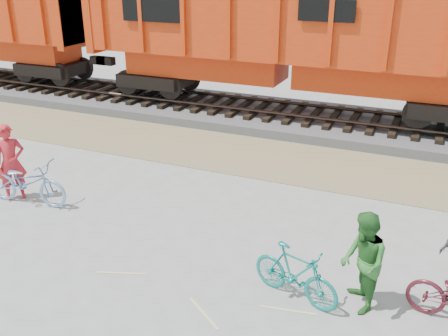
{
  "coord_description": "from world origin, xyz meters",
  "views": [
    {
      "loc": [
        3.63,
        -6.89,
        5.13
      ],
      "look_at": [
        -0.02,
        1.5,
        1.31
      ],
      "focal_mm": 40.0,
      "sensor_mm": 36.0,
      "label": 1
    }
  ],
  "objects_px": {
    "hopper_car_center": "(292,32)",
    "bicycle_blue": "(27,182)",
    "bicycle_teal": "(295,274)",
    "person_solo": "(11,162)",
    "person_man": "(363,262)"
  },
  "relations": [
    {
      "from": "hopper_car_center",
      "to": "bicycle_blue",
      "type": "xyz_separation_m",
      "value": [
        -3.59,
        -8.31,
        -2.48
      ]
    },
    {
      "from": "bicycle_teal",
      "to": "person_solo",
      "type": "relative_size",
      "value": 0.88
    },
    {
      "from": "bicycle_blue",
      "to": "bicycle_teal",
      "type": "distance_m",
      "value": 6.57
    },
    {
      "from": "hopper_car_center",
      "to": "person_man",
      "type": "distance_m",
      "value": 10.1
    },
    {
      "from": "person_man",
      "to": "bicycle_blue",
      "type": "bearing_deg",
      "value": -120.5
    },
    {
      "from": "hopper_car_center",
      "to": "bicycle_blue",
      "type": "relative_size",
      "value": 7.04
    },
    {
      "from": "bicycle_teal",
      "to": "hopper_car_center",
      "type": "bearing_deg",
      "value": 34.31
    },
    {
      "from": "person_solo",
      "to": "person_man",
      "type": "xyz_separation_m",
      "value": [
        8.0,
        -0.85,
        -0.06
      ]
    },
    {
      "from": "hopper_car_center",
      "to": "bicycle_teal",
      "type": "bearing_deg",
      "value": -72.55
    },
    {
      "from": "hopper_car_center",
      "to": "bicycle_blue",
      "type": "bearing_deg",
      "value": -113.38
    },
    {
      "from": "bicycle_blue",
      "to": "hopper_car_center",
      "type": "bearing_deg",
      "value": -29.8
    },
    {
      "from": "bicycle_blue",
      "to": "bicycle_teal",
      "type": "relative_size",
      "value": 1.27
    },
    {
      "from": "bicycle_teal",
      "to": "person_man",
      "type": "xyz_separation_m",
      "value": [
        1.0,
        0.2,
        0.36
      ]
    },
    {
      "from": "person_solo",
      "to": "person_man",
      "type": "height_order",
      "value": "person_solo"
    },
    {
      "from": "hopper_car_center",
      "to": "person_man",
      "type": "height_order",
      "value": "hopper_car_center"
    }
  ]
}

